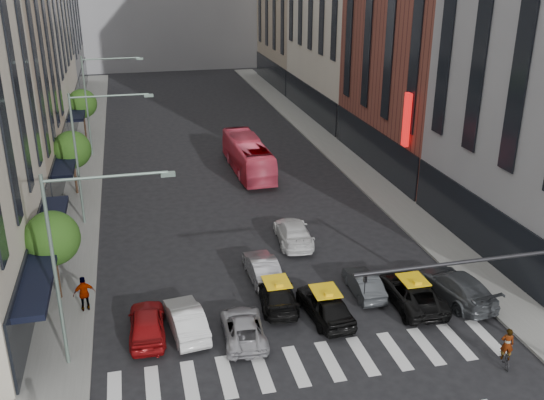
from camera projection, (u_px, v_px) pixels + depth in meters
ground at (328, 384)px, 26.22m from camera, size 160.00×160.00×0.00m
sidewalk_left at (84, 177)px, 50.76m from camera, size 3.00×96.00×0.15m
sidewalk_right at (343, 157)px, 55.77m from camera, size 3.00×96.00×0.15m
building_right_b at (426, 12)px, 49.45m from camera, size 8.00×18.00×26.00m
tree_near at (52, 238)px, 31.32m from camera, size 2.88×2.88×4.95m
tree_mid at (72, 150)px, 45.76m from camera, size 2.88×2.88×4.95m
tree_far at (82, 104)px, 60.19m from camera, size 2.88×2.88×4.95m
streetlamp_near at (75, 246)px, 25.45m from camera, size 5.38×0.25×9.00m
streetlamp_mid at (90, 141)px, 39.89m from camera, size 5.38×0.25×9.00m
streetlamp_far at (96, 92)px, 54.32m from camera, size 5.38×0.25×9.00m
traffic_signal at (514, 284)px, 25.33m from camera, size 10.10×0.20×6.00m
liberty_sign at (407, 120)px, 44.78m from camera, size 0.30×0.70×4.00m
car_red at (147, 323)px, 29.26m from camera, size 1.89×4.36×1.47m
car_white_front at (186, 319)px, 29.61m from camera, size 2.02×4.50×1.43m
car_silver at (243, 328)px, 29.14m from camera, size 2.23×4.39×1.19m
taxi_left at (277, 293)px, 31.98m from camera, size 2.22×4.73×1.34m
taxi_center at (325, 305)px, 30.77m from camera, size 2.24×4.65×1.53m
car_grey_mid at (364, 284)px, 33.03m from camera, size 1.42×3.83×1.25m
taxi_right at (412, 292)px, 32.04m from camera, size 2.57×5.22×1.42m
car_grey_curb at (456, 286)px, 32.49m from camera, size 2.86×5.57×1.55m
car_row2_left at (262, 267)px, 34.57m from camera, size 1.60×4.33×1.41m
car_row2_right at (293, 232)px, 38.96m from camera, size 2.46×5.18×1.46m
bus at (248, 156)px, 51.54m from camera, size 2.71×10.60×2.94m
motorcycle at (505, 356)px, 27.37m from camera, size 1.06×1.63×0.81m
rider at (509, 334)px, 26.92m from camera, size 0.69×0.57×1.61m
pedestrian_far at (84, 294)px, 31.10m from camera, size 1.20×0.67×1.93m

